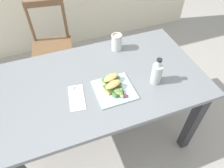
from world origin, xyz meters
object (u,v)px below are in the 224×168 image
object	(u,v)px
sandwich_half_back	(111,79)
bottle_cold_brew	(156,74)
mason_jar_iced_tea	(117,43)
dining_table	(102,91)
fork_on_napkin	(76,95)
sandwich_half_front	(113,86)
plate_lunch	(114,90)
chair_wooden_far	(52,46)

from	to	relation	value
sandwich_half_back	bottle_cold_brew	bearing A→B (deg)	-18.11
bottle_cold_brew	mason_jar_iced_tea	xyz separation A→B (m)	(-0.11, 0.42, -0.01)
dining_table	sandwich_half_back	distance (m)	0.18
dining_table	fork_on_napkin	size ratio (longest dim) A/B	7.53
sandwich_half_front	mason_jar_iced_tea	bearing A→B (deg)	65.58
plate_lunch	sandwich_half_front	world-z (taller)	sandwich_half_front
dining_table	sandwich_half_front	distance (m)	0.20
sandwich_half_back	sandwich_half_front	bearing A→B (deg)	-98.80
plate_lunch	sandwich_half_back	bearing A→B (deg)	87.03
sandwich_half_front	plate_lunch	bearing A→B (deg)	-46.01
sandwich_half_back	fork_on_napkin	distance (m)	0.25
chair_wooden_far	sandwich_half_front	size ratio (longest dim) A/B	7.00
bottle_cold_brew	fork_on_napkin	bearing A→B (deg)	173.05
sandwich_half_front	mason_jar_iced_tea	xyz separation A→B (m)	(0.18, 0.39, 0.02)
chair_wooden_far	plate_lunch	xyz separation A→B (m)	(0.29, -1.02, 0.30)
sandwich_half_front	bottle_cold_brew	distance (m)	0.29
dining_table	fork_on_napkin	bearing A→B (deg)	-157.13
fork_on_napkin	mason_jar_iced_tea	distance (m)	0.55
dining_table	sandwich_half_back	bearing A→B (deg)	-46.00
sandwich_half_front	fork_on_napkin	xyz separation A→B (m)	(-0.23, 0.04, -0.03)
plate_lunch	fork_on_napkin	xyz separation A→B (m)	(-0.24, 0.04, 0.00)
dining_table	chair_wooden_far	xyz separation A→B (m)	(-0.24, 0.90, -0.17)
sandwich_half_front	sandwich_half_back	distance (m)	0.06
fork_on_napkin	bottle_cold_brew	bearing A→B (deg)	-6.95
dining_table	sandwich_half_front	bearing A→B (deg)	-70.20
sandwich_half_front	bottle_cold_brew	bearing A→B (deg)	-5.67
sandwich_half_back	fork_on_napkin	xyz separation A→B (m)	(-0.24, -0.03, -0.03)
plate_lunch	sandwich_half_back	world-z (taller)	sandwich_half_back
dining_table	plate_lunch	distance (m)	0.18
fork_on_napkin	bottle_cold_brew	distance (m)	0.53
sandwich_half_front	sandwich_half_back	bearing A→B (deg)	81.20
plate_lunch	fork_on_napkin	world-z (taller)	plate_lunch
sandwich_half_back	bottle_cold_brew	xyz separation A→B (m)	(0.28, -0.09, 0.03)
plate_lunch	fork_on_napkin	bearing A→B (deg)	170.21
dining_table	chair_wooden_far	distance (m)	0.94
plate_lunch	bottle_cold_brew	distance (m)	0.29
dining_table	bottle_cold_brew	bearing A→B (deg)	-23.62
mason_jar_iced_tea	sandwich_half_back	bearing A→B (deg)	-117.08
bottle_cold_brew	sandwich_half_back	bearing A→B (deg)	161.89
chair_wooden_far	fork_on_napkin	world-z (taller)	chair_wooden_far
sandwich_half_front	fork_on_napkin	size ratio (longest dim) A/B	0.67
chair_wooden_far	bottle_cold_brew	xyz separation A→B (m)	(0.57, -1.04, 0.36)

